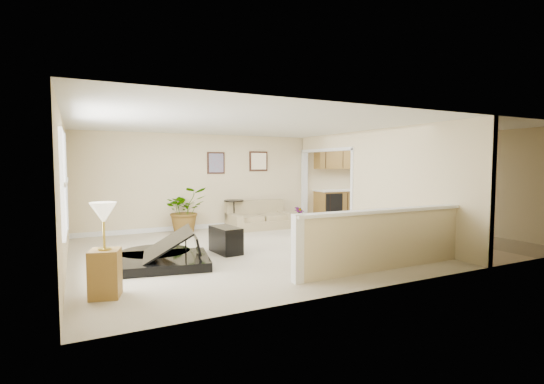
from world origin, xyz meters
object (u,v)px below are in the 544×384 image
accent_table (234,210)px  lamp_stand (105,257)px  piano (160,231)px  palm_plant (185,210)px  small_plant (299,219)px  piano_bench (226,240)px  loveseat (259,215)px

accent_table → lamp_stand: bearing=-128.3°
piano → palm_plant: (1.19, 2.99, -0.01)m
small_plant → piano_bench: bearing=-144.0°
piano → palm_plant: 3.22m
piano_bench → palm_plant: 2.67m
piano_bench → palm_plant: palm_plant is taller
piano_bench → small_plant: (2.86, 2.07, -0.02)m
loveseat → small_plant: size_ratio=3.03×
accent_table → lamp_stand: 5.57m
accent_table → palm_plant: palm_plant is taller
piano_bench → small_plant: 3.53m
palm_plant → small_plant: (2.97, -0.58, -0.33)m
palm_plant → loveseat: bearing=-6.3°
loveseat → palm_plant: bearing=174.5°
piano_bench → accent_table: (1.19, 2.65, 0.24)m
loveseat → lamp_stand: 5.83m
piano_bench → lamp_stand: 2.85m
piano_bench → lamp_stand: size_ratio=0.62×
lamp_stand → accent_table: bearing=51.7°
piano_bench → accent_table: 2.91m
piano → loveseat: bearing=51.6°
piano → piano_bench: bearing=24.7°
piano → small_plant: 4.82m
accent_table → small_plant: (1.67, -0.57, -0.25)m
piano_bench → piano: bearing=-165.4°
accent_table → lamp_stand: size_ratio=0.62×
piano → lamp_stand: piano is taller
piano → small_plant: (4.16, 2.41, -0.34)m
piano → accent_table: 3.89m
loveseat → accent_table: size_ratio=2.21×
palm_plant → piano_bench: bearing=-87.5°
lamp_stand → palm_plant: bearing=63.9°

